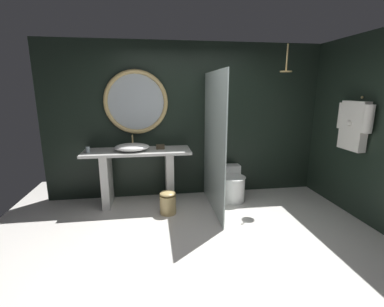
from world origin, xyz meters
name	(u,v)px	position (x,y,z in m)	size (l,w,h in m)	color
ground_plane	(210,252)	(0.00, 0.00, 0.00)	(5.76, 5.76, 0.00)	silver
back_wall_panel	(188,121)	(0.00, 1.90, 1.30)	(4.80, 0.10, 2.60)	black
side_wall_right	(360,128)	(2.35, 0.76, 1.30)	(0.10, 2.47, 2.60)	black
vanity_counter	(138,171)	(-0.87, 1.54, 0.56)	(1.68, 0.58, 0.90)	silver
vessel_sink	(132,147)	(-0.95, 1.52, 0.95)	(0.54, 0.45, 0.22)	white
tumbler_cup	(88,150)	(-1.60, 1.48, 0.94)	(0.06, 0.06, 0.09)	silver
tissue_box	(160,147)	(-0.50, 1.58, 0.93)	(0.13, 0.10, 0.07)	#3D3323
round_wall_mirror	(136,102)	(-0.87, 1.81, 1.63)	(1.03, 0.07, 1.03)	tan
shower_glass_panel	(214,143)	(0.29, 1.16, 1.05)	(0.02, 1.38, 2.10)	silver
rain_shower_head	(286,68)	(1.43, 1.32, 2.15)	(0.18, 0.18, 0.41)	tan
hanging_bathrobe	(354,124)	(2.21, 0.72, 1.37)	(0.20, 0.62, 0.76)	tan
toilet	(232,185)	(0.68, 1.47, 0.26)	(0.41, 0.61, 0.55)	white
waste_bin	(168,202)	(-0.42, 1.08, 0.18)	(0.25, 0.25, 0.35)	tan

